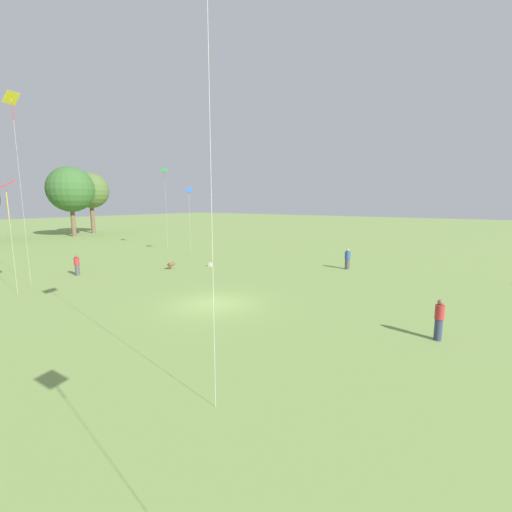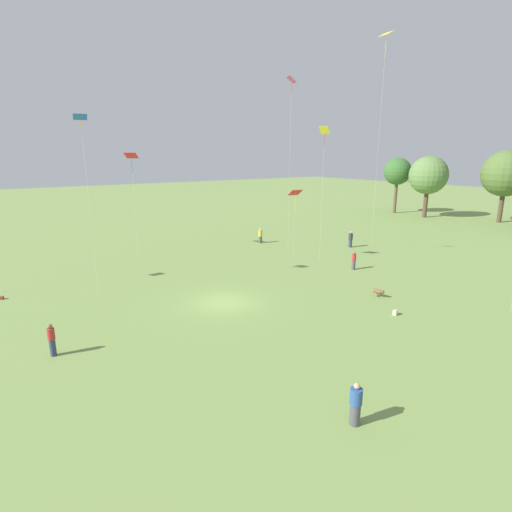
{
  "view_description": "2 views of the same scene",
  "coord_description": "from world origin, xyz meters",
  "px_view_note": "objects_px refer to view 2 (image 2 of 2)",
  "views": [
    {
      "loc": [
        -13.8,
        -12.74,
        5.7
      ],
      "look_at": [
        4.26,
        0.11,
        2.18
      ],
      "focal_mm": 24.0,
      "sensor_mm": 36.0,
      "label": 1
    },
    {
      "loc": [
        22.93,
        -13.11,
        10.06
      ],
      "look_at": [
        -0.37,
        3.01,
        2.86
      ],
      "focal_mm": 28.0,
      "sensor_mm": 36.0,
      "label": 2
    }
  ],
  "objects_px": {
    "kite_3": "(81,125)",
    "kite_4": "(291,88)",
    "kite_0": "(295,194)",
    "picnic_bag_0": "(2,298)",
    "person_4": "(354,261)",
    "person_1": "(52,340)",
    "person_2": "(356,404)",
    "person_0": "(260,236)",
    "person_3": "(350,239)",
    "kite_5": "(386,43)",
    "kite_8": "(324,137)",
    "picnic_bag_1": "(395,313)",
    "kite_7": "(131,158)",
    "dog_0": "(379,292)"
  },
  "relations": [
    {
      "from": "kite_3",
      "to": "kite_4",
      "type": "distance_m",
      "value": 21.56
    },
    {
      "from": "kite_0",
      "to": "picnic_bag_0",
      "type": "distance_m",
      "value": 25.04
    },
    {
      "from": "person_4",
      "to": "kite_0",
      "type": "height_order",
      "value": "kite_0"
    },
    {
      "from": "person_1",
      "to": "person_2",
      "type": "relative_size",
      "value": 0.99
    },
    {
      "from": "person_2",
      "to": "person_4",
      "type": "bearing_deg",
      "value": -91.61
    },
    {
      "from": "person_0",
      "to": "person_3",
      "type": "relative_size",
      "value": 0.97
    },
    {
      "from": "kite_3",
      "to": "kite_5",
      "type": "distance_m",
      "value": 31.17
    },
    {
      "from": "person_2",
      "to": "kite_8",
      "type": "relative_size",
      "value": 0.14
    },
    {
      "from": "kite_0",
      "to": "kite_8",
      "type": "distance_m",
      "value": 5.69
    },
    {
      "from": "person_0",
      "to": "picnic_bag_0",
      "type": "height_order",
      "value": "person_0"
    },
    {
      "from": "kite_8",
      "to": "person_1",
      "type": "bearing_deg",
      "value": 127.47
    },
    {
      "from": "kite_3",
      "to": "kite_5",
      "type": "xyz_separation_m",
      "value": [
        1.08,
        29.81,
        9.06
      ]
    },
    {
      "from": "picnic_bag_0",
      "to": "picnic_bag_1",
      "type": "height_order",
      "value": "picnic_bag_1"
    },
    {
      "from": "kite_0",
      "to": "person_2",
      "type": "bearing_deg",
      "value": 112.3
    },
    {
      "from": "kite_0",
      "to": "kite_4",
      "type": "bearing_deg",
      "value": -66.81
    },
    {
      "from": "kite_7",
      "to": "dog_0",
      "type": "height_order",
      "value": "kite_7"
    },
    {
      "from": "person_3",
      "to": "kite_0",
      "type": "distance_m",
      "value": 10.93
    },
    {
      "from": "kite_5",
      "to": "person_1",
      "type": "bearing_deg",
      "value": -31.43
    },
    {
      "from": "person_0",
      "to": "picnic_bag_0",
      "type": "xyz_separation_m",
      "value": [
        4.82,
        -26.17,
        -0.75
      ]
    },
    {
      "from": "kite_0",
      "to": "kite_3",
      "type": "distance_m",
      "value": 18.72
    },
    {
      "from": "kite_0",
      "to": "dog_0",
      "type": "distance_m",
      "value": 12.74
    },
    {
      "from": "kite_0",
      "to": "person_1",
      "type": "bearing_deg",
      "value": 74.82
    },
    {
      "from": "person_3",
      "to": "kite_3",
      "type": "distance_m",
      "value": 29.31
    },
    {
      "from": "kite_7",
      "to": "picnic_bag_0",
      "type": "distance_m",
      "value": 18.01
    },
    {
      "from": "kite_5",
      "to": "person_2",
      "type": "bearing_deg",
      "value": -5.74
    },
    {
      "from": "kite_8",
      "to": "picnic_bag_0",
      "type": "relative_size",
      "value": 37.67
    },
    {
      "from": "kite_3",
      "to": "dog_0",
      "type": "bearing_deg",
      "value": -161.68
    },
    {
      "from": "kite_7",
      "to": "kite_8",
      "type": "bearing_deg",
      "value": -146.62
    },
    {
      "from": "person_4",
      "to": "kite_7",
      "type": "height_order",
      "value": "kite_7"
    },
    {
      "from": "person_4",
      "to": "kite_5",
      "type": "relative_size",
      "value": 0.07
    },
    {
      "from": "kite_4",
      "to": "picnic_bag_1",
      "type": "xyz_separation_m",
      "value": [
        18.53,
        -6.16,
        -16.34
      ]
    },
    {
      "from": "person_2",
      "to": "kite_5",
      "type": "distance_m",
      "value": 38.4
    },
    {
      "from": "person_3",
      "to": "picnic_bag_1",
      "type": "xyz_separation_m",
      "value": [
        15.18,
        -12.41,
        -0.72
      ]
    },
    {
      "from": "person_0",
      "to": "person_4",
      "type": "xyz_separation_m",
      "value": [
        13.89,
        0.46,
        -0.04
      ]
    },
    {
      "from": "person_4",
      "to": "person_3",
      "type": "bearing_deg",
      "value": -8.47
    },
    {
      "from": "person_4",
      "to": "kite_8",
      "type": "distance_m",
      "value": 11.41
    },
    {
      "from": "person_1",
      "to": "kite_4",
      "type": "height_order",
      "value": "kite_4"
    },
    {
      "from": "person_1",
      "to": "person_4",
      "type": "height_order",
      "value": "person_1"
    },
    {
      "from": "person_0",
      "to": "kite_8",
      "type": "xyz_separation_m",
      "value": [
        10.29,
        -0.32,
        10.75
      ]
    },
    {
      "from": "person_0",
      "to": "person_2",
      "type": "relative_size",
      "value": 0.99
    },
    {
      "from": "kite_3",
      "to": "kite_4",
      "type": "relative_size",
      "value": 0.72
    },
    {
      "from": "kite_5",
      "to": "picnic_bag_0",
      "type": "relative_size",
      "value": 66.9
    },
    {
      "from": "person_1",
      "to": "picnic_bag_0",
      "type": "distance_m",
      "value": 11.4
    },
    {
      "from": "person_3",
      "to": "picnic_bag_0",
      "type": "height_order",
      "value": "person_3"
    },
    {
      "from": "person_2",
      "to": "kite_5",
      "type": "height_order",
      "value": "kite_5"
    },
    {
      "from": "person_3",
      "to": "person_4",
      "type": "xyz_separation_m",
      "value": [
        6.38,
        -6.56,
        -0.07
      ]
    },
    {
      "from": "person_0",
      "to": "kite_0",
      "type": "height_order",
      "value": "kite_0"
    },
    {
      "from": "person_0",
      "to": "kite_4",
      "type": "distance_m",
      "value": 16.21
    },
    {
      "from": "person_3",
      "to": "kite_4",
      "type": "relative_size",
      "value": 0.1
    },
    {
      "from": "person_1",
      "to": "kite_8",
      "type": "relative_size",
      "value": 0.14
    }
  ]
}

